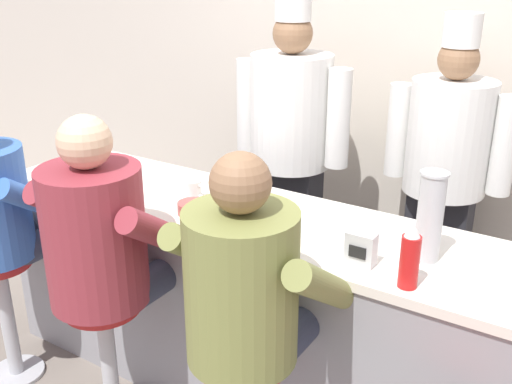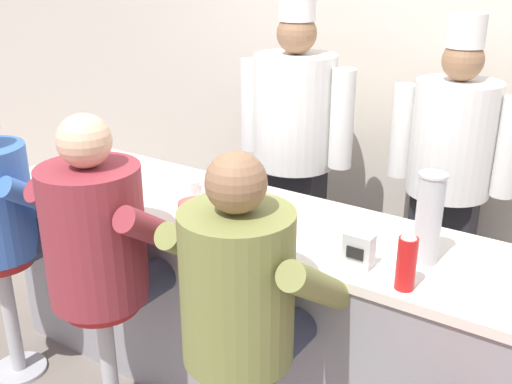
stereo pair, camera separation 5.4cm
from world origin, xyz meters
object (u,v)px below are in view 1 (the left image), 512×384
object	(u,v)px
cereal_bowl	(193,208)
diner_seated_olive	(247,295)
breakfast_plate	(103,192)
diner_seated_maroon	(102,243)
coffee_mug_white	(194,190)
cook_in_whites_far	(446,164)
coffee_mug_blue	(76,156)
mustard_bottle_yellow	(238,217)
cup_stack_steel	(430,217)
cook_in_whites_near	(290,138)
napkin_dispenser_chrome	(361,249)
ketchup_bottle_red	(410,257)

from	to	relation	value
cereal_bowl	diner_seated_olive	size ratio (longest dim) A/B	0.09
breakfast_plate	diner_seated_maroon	world-z (taller)	diner_seated_maroon
coffee_mug_white	cook_in_whites_far	xyz separation A→B (m)	(0.86, 1.11, -0.03)
coffee_mug_blue	diner_seated_maroon	xyz separation A→B (m)	(0.81, -0.60, -0.06)
mustard_bottle_yellow	cup_stack_steel	distance (m)	0.74
coffee_mug_white	diner_seated_maroon	world-z (taller)	diner_seated_maroon
cup_stack_steel	diner_seated_maroon	world-z (taller)	diner_seated_maroon
coffee_mug_white	diner_seated_olive	size ratio (longest dim) A/B	0.09
cook_in_whites_far	diner_seated_maroon	bearing A→B (deg)	-119.44
mustard_bottle_yellow	cereal_bowl	world-z (taller)	mustard_bottle_yellow
diner_seated_maroon	cook_in_whites_near	size ratio (longest dim) A/B	0.79
coffee_mug_white	diner_seated_maroon	bearing A→B (deg)	-96.91
breakfast_plate	coffee_mug_blue	world-z (taller)	coffee_mug_blue
coffee_mug_blue	mustard_bottle_yellow	bearing A→B (deg)	-13.10
coffee_mug_blue	cup_stack_steel	xyz separation A→B (m)	(1.97, -0.06, 0.13)
diner_seated_maroon	cook_in_whites_far	xyz separation A→B (m)	(0.92, 1.64, 0.04)
coffee_mug_white	napkin_dispenser_chrome	bearing A→B (deg)	-10.27
ketchup_bottle_red	diner_seated_maroon	distance (m)	1.22
ketchup_bottle_red	napkin_dispenser_chrome	size ratio (longest dim) A/B	1.92
breakfast_plate	napkin_dispenser_chrome	world-z (taller)	napkin_dispenser_chrome
diner_seated_maroon	cup_stack_steel	bearing A→B (deg)	24.65
ketchup_bottle_red	cook_in_whites_near	bearing A→B (deg)	134.20
diner_seated_olive	ketchup_bottle_red	bearing A→B (deg)	32.88
breakfast_plate	cook_in_whites_far	world-z (taller)	cook_in_whites_far
ketchup_bottle_red	mustard_bottle_yellow	world-z (taller)	ketchup_bottle_red
mustard_bottle_yellow	diner_seated_olive	distance (m)	0.40
ketchup_bottle_red	napkin_dispenser_chrome	world-z (taller)	ketchup_bottle_red
diner_seated_olive	cook_in_whites_far	size ratio (longest dim) A/B	0.82
ketchup_bottle_red	cook_in_whites_near	world-z (taller)	cook_in_whites_near
mustard_bottle_yellow	diner_seated_maroon	world-z (taller)	diner_seated_maroon
coffee_mug_white	cup_stack_steel	world-z (taller)	cup_stack_steel
diner_seated_olive	cook_in_whites_far	xyz separation A→B (m)	(0.22, 1.64, 0.05)
coffee_mug_blue	breakfast_plate	bearing A→B (deg)	-28.62
diner_seated_olive	cook_in_whites_far	world-z (taller)	cook_in_whites_far
cook_in_whites_near	cup_stack_steel	bearing A→B (deg)	-39.57
coffee_mug_white	cook_in_whites_far	distance (m)	1.40
ketchup_bottle_red	diner_seated_olive	bearing A→B (deg)	-147.12
napkin_dispenser_chrome	coffee_mug_white	bearing A→B (deg)	169.73
breakfast_plate	cook_in_whites_far	xyz separation A→B (m)	(1.27, 1.29, 0.00)
cook_in_whites_far	breakfast_plate	bearing A→B (deg)	-134.38
diner_seated_olive	cook_in_whites_near	world-z (taller)	cook_in_whites_near
cup_stack_steel	cook_in_whites_far	xyz separation A→B (m)	(-0.24, 1.10, -0.16)
cereal_bowl	diner_seated_maroon	xyz separation A→B (m)	(-0.16, -0.40, -0.05)
coffee_mug_white	cup_stack_steel	xyz separation A→B (m)	(1.10, 0.01, 0.13)
mustard_bottle_yellow	napkin_dispenser_chrome	xyz separation A→B (m)	(0.50, 0.06, -0.03)
mustard_bottle_yellow	coffee_mug_blue	distance (m)	1.31
coffee_mug_blue	cook_in_whites_far	world-z (taller)	cook_in_whites_far
ketchup_bottle_red	cook_in_whites_far	distance (m)	1.36
coffee_mug_blue	cereal_bowl	bearing A→B (deg)	-11.49
ketchup_bottle_red	napkin_dispenser_chrome	distance (m)	0.22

